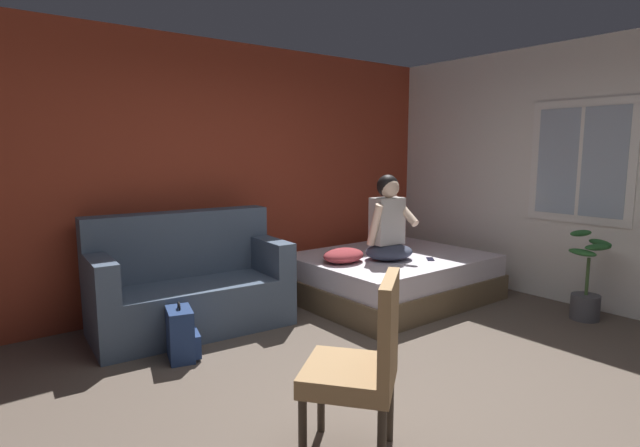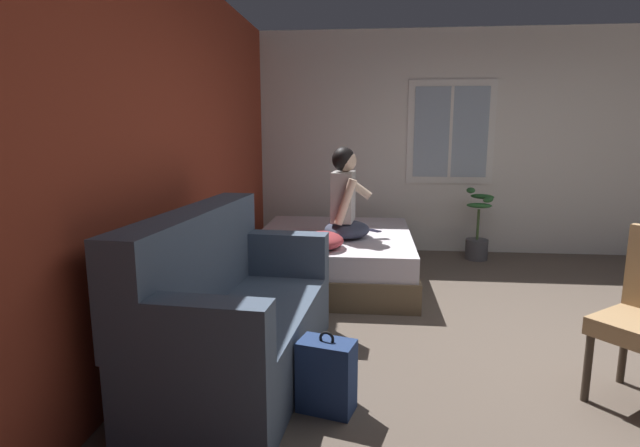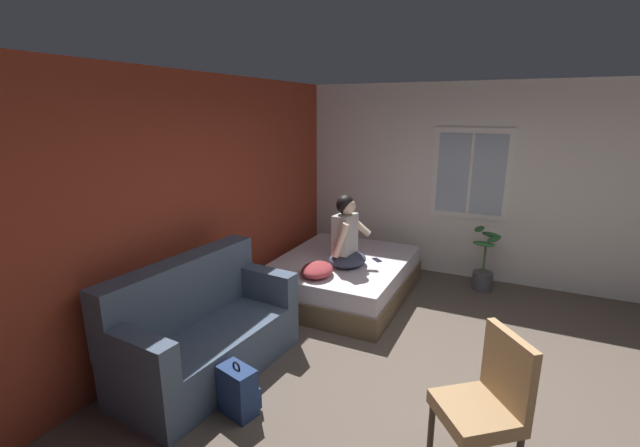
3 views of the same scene
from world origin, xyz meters
name	(u,v)px [view 2 (image 2 of 3)]	position (x,y,z in m)	size (l,w,h in m)	color
ground_plane	(575,365)	(0.00, 0.00, 0.00)	(40.00, 40.00, 0.00)	brown
wall_back_accent	(149,155)	(0.00, 2.82, 1.35)	(11.19, 0.16, 2.70)	#993823
wall_side_with_window	(482,143)	(3.17, 0.01, 1.35)	(0.19, 6.88, 2.70)	silver
bed	(334,256)	(1.76, 1.72, 0.24)	(1.99, 1.60, 0.48)	brown
couch	(230,315)	(-0.35, 2.21, 0.39)	(1.76, 0.95, 1.04)	#47566B
person_seated	(345,201)	(1.57, 1.60, 0.84)	(0.56, 0.49, 0.88)	#383D51
backpack	(327,376)	(-0.69, 1.58, 0.19)	(0.29, 0.34, 0.46)	navy
throw_pillow	(323,240)	(1.12, 1.77, 0.55)	(0.48, 0.36, 0.14)	#993338
cell_phone	(374,231)	(1.91, 1.31, 0.48)	(0.07, 0.14, 0.01)	black
potted_plant	(478,234)	(2.71, 0.09, 0.30)	(0.39, 0.37, 0.85)	#4C4C51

